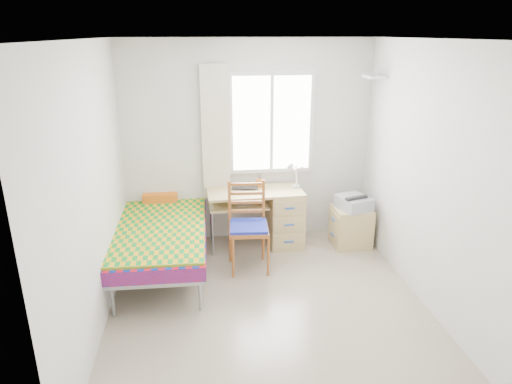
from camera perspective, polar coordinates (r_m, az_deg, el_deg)
floor at (r=4.84m, az=1.51°, el=-13.93°), size 3.50×3.50×0.00m
ceiling at (r=4.05m, az=1.85°, el=18.57°), size 3.50×3.50×0.00m
wall_back at (r=5.94m, az=-0.99°, el=6.15°), size 3.20×0.00×3.20m
wall_left at (r=4.32m, az=-19.77°, el=-0.08°), size 0.00×3.50×3.50m
wall_right at (r=4.78m, az=20.99°, el=1.56°), size 0.00×3.50×3.50m
window at (r=5.90m, az=1.95°, el=8.55°), size 1.10×0.04×1.30m
curtain at (r=5.81m, az=-5.07°, el=7.29°), size 0.35×0.05×1.70m
floating_shelf at (r=5.82m, az=14.55°, el=13.78°), size 0.20×0.32×0.03m
bed at (r=5.55m, az=-11.68°, el=-4.31°), size 1.08×2.24×0.96m
desk at (r=5.95m, az=2.97°, el=-2.84°), size 1.22×0.58×0.76m
chair at (r=5.30m, az=-0.93°, el=-3.69°), size 0.48×0.48×1.04m
cabinet at (r=6.09m, az=11.77°, el=-4.25°), size 0.49×0.43×0.52m
printer at (r=5.95m, az=12.11°, el=-1.26°), size 0.45×0.49×0.17m
laptop at (r=5.80m, az=-1.46°, el=0.37°), size 0.36×0.27×0.03m
pen_cup at (r=5.91m, az=0.42°, el=1.10°), size 0.09×0.09×0.10m
task_lamp at (r=5.75m, az=4.77°, el=2.38°), size 0.21×0.31×0.37m
book at (r=5.80m, az=-2.53°, el=-1.53°), size 0.20×0.26×0.02m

